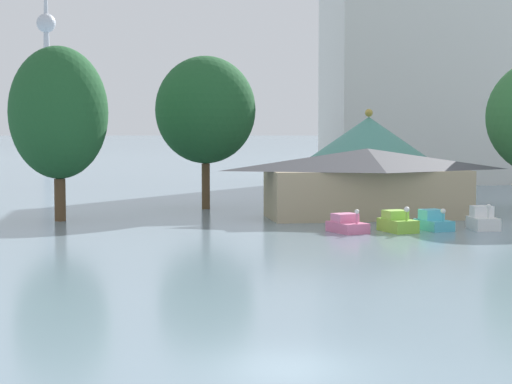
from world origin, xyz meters
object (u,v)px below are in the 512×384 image
pedal_boat_cyan (433,222)px  distant_broadcast_tower (46,32)px  pedal_boat_white (483,220)px  shoreline_tree_mid (205,110)px  shoreline_tree_tall_left (59,113)px  background_building_block (483,65)px  boathouse (367,181)px  pedal_boat_lime (397,223)px  green_roof_pavilion (368,152)px  pedal_boat_pink (347,225)px

pedal_boat_cyan → distant_broadcast_tower: bearing=176.3°
pedal_boat_white → shoreline_tree_mid: bearing=-133.3°
shoreline_tree_tall_left → background_building_block: background_building_block is taller
pedal_boat_white → distant_broadcast_tower: 331.66m
boathouse → distant_broadcast_tower: 322.51m
boathouse → pedal_boat_white: bearing=-57.5°
pedal_boat_lime → distant_broadcast_tower: 330.95m
pedal_boat_lime → shoreline_tree_tall_left: size_ratio=0.24×
green_roof_pavilion → pedal_boat_lime: bearing=-101.8°
pedal_boat_cyan → shoreline_tree_tall_left: bearing=-123.6°
pedal_boat_pink → shoreline_tree_tall_left: bearing=-134.7°
boathouse → shoreline_tree_tall_left: shoreline_tree_tall_left is taller
pedal_boat_white → background_building_block: 53.30m
pedal_boat_pink → pedal_boat_cyan: pedal_boat_pink is taller
background_building_block → distant_broadcast_tower: bearing=105.4°
shoreline_tree_mid → distant_broadcast_tower: size_ratio=0.09×
distant_broadcast_tower → green_roof_pavilion: bearing=-79.8°
pedal_boat_white → pedal_boat_cyan: bearing=-93.1°
pedal_boat_cyan → boathouse: 8.41m
pedal_boat_lime → green_roof_pavilion: 22.55m
shoreline_tree_mid → pedal_boat_cyan: bearing=-51.9°
pedal_boat_lime → green_roof_pavilion: (4.54, 21.74, 3.87)m
pedal_boat_pink → pedal_boat_cyan: (5.72, 0.28, 0.05)m
green_roof_pavilion → pedal_boat_pink: bearing=-109.7°
pedal_boat_white → green_roof_pavilion: green_roof_pavilion is taller
shoreline_tree_mid → distant_broadcast_tower: (-39.18, 306.69, 40.40)m
shoreline_tree_mid → pedal_boat_white: bearing=-46.3°
pedal_boat_pink → distant_broadcast_tower: (-46.37, 323.46, 47.87)m
pedal_boat_lime → pedal_boat_white: bearing=79.8°
green_roof_pavilion → shoreline_tree_mid: size_ratio=0.90×
shoreline_tree_tall_left → shoreline_tree_mid: bearing=34.3°
boathouse → background_building_block: size_ratio=0.40×
pedal_boat_cyan → shoreline_tree_tall_left: (-23.82, 9.04, 7.00)m
pedal_boat_white → shoreline_tree_mid: shoreline_tree_mid is taller
boathouse → shoreline_tree_tall_left: 22.33m
green_roof_pavilion → shoreline_tree_mid: bearing=-162.4°
pedal_boat_cyan → shoreline_tree_mid: size_ratio=0.22×
pedal_boat_white → background_building_block: size_ratio=0.06×
pedal_boat_pink → pedal_boat_lime: bearing=68.1°
boathouse → distant_broadcast_tower: (-50.03, 315.32, 45.70)m
pedal_boat_cyan → shoreline_tree_mid: 22.22m
pedal_boat_cyan → green_roof_pavilion: (1.99, 21.22, 3.90)m
pedal_boat_pink → shoreline_tree_mid: shoreline_tree_mid is taller
pedal_boat_white → background_building_block: (20.68, 47.21, 13.59)m
pedal_boat_cyan → shoreline_tree_tall_left: shoreline_tree_tall_left is taller
pedal_boat_cyan → shoreline_tree_tall_left: size_ratio=0.23×
pedal_boat_pink → pedal_boat_white: 8.89m
pedal_boat_lime → shoreline_tree_tall_left: (-21.27, 9.57, 6.98)m
pedal_boat_cyan → shoreline_tree_mid: shoreline_tree_mid is taller
pedal_boat_pink → background_building_block: 57.32m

